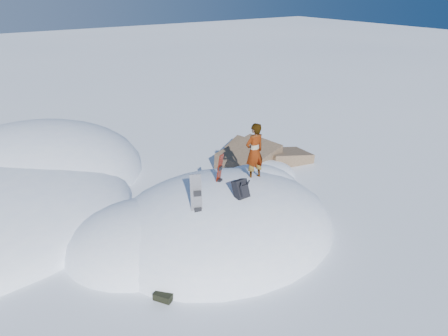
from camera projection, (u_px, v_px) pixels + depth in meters
ground at (222, 230)px, 12.89m from camera, size 120.00×120.00×0.00m
snow_mound at (213, 229)px, 12.98m from camera, size 8.00×6.00×3.00m
rock_outcrop at (257, 168)px, 17.10m from camera, size 4.68×4.41×1.68m
snowboard_red at (219, 176)px, 12.51m from camera, size 0.33×0.31×1.35m
snowboard_dark at (197, 203)px, 11.17m from camera, size 0.37×0.34×1.56m
backpack at (241, 189)px, 11.67m from camera, size 0.39×0.49×0.61m
gear_pile at (169, 290)px, 10.26m from camera, size 0.85×0.70×0.22m
person at (254, 152)px, 12.74m from camera, size 0.65×0.44×1.74m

